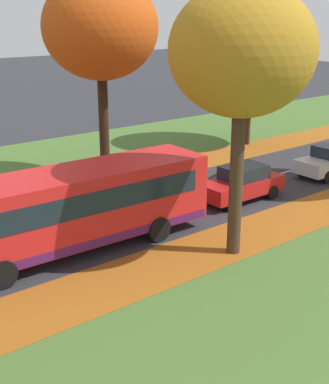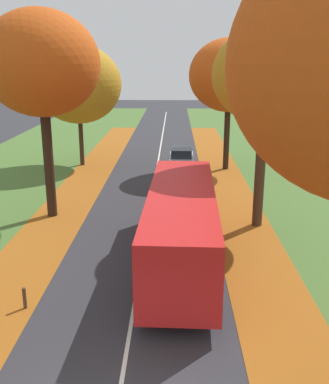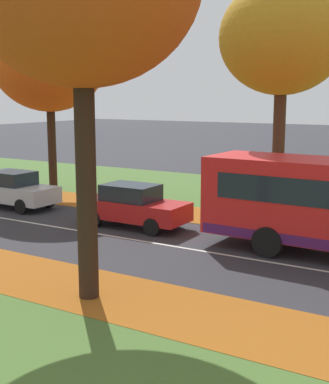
# 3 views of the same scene
# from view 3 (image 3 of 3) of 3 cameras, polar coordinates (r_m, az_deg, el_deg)

# --- Properties ---
(leaf_litter_left) EXTENTS (2.80, 60.00, 0.00)m
(leaf_litter_left) POSITION_cam_3_polar(r_m,az_deg,el_deg) (14.14, -8.28, -10.16)
(leaf_litter_left) COLOR #9E5619
(leaf_litter_left) RESTS_ON grass_verge_left
(grass_verge_right) EXTENTS (12.00, 90.00, 0.01)m
(grass_verge_right) POSITION_cam_3_polar(r_m,az_deg,el_deg) (28.45, -0.04, 0.26)
(grass_verge_right) COLOR #476B2D
(grass_verge_right) RESTS_ON ground
(leaf_litter_right) EXTENTS (2.80, 60.00, 0.00)m
(leaf_litter_right) POSITION_cam_3_polar(r_m,az_deg,el_deg) (21.73, 7.27, -2.91)
(leaf_litter_right) COLOR #9E5619
(leaf_litter_right) RESTS_ON grass_verge_right
(road_centre_line) EXTENTS (0.12, 80.00, 0.01)m
(road_centre_line) POSITION_cam_3_polar(r_m,az_deg,el_deg) (21.28, -12.97, -3.39)
(road_centre_line) COLOR silver
(road_centre_line) RESTS_ON ground
(tree_right_near) EXTENTS (4.80, 4.80, 9.25)m
(tree_right_near) POSITION_cam_3_polar(r_m,az_deg,el_deg) (21.38, 12.48, 15.69)
(tree_right_near) COLOR #422D1E
(tree_right_near) RESTS_ON ground
(tree_right_mid) EXTENTS (5.59, 5.59, 9.18)m
(tree_right_mid) POSITION_cam_3_polar(r_m,az_deg,el_deg) (27.16, -12.24, 13.63)
(tree_right_mid) COLOR black
(tree_right_mid) RESTS_ON ground
(car_red_lead) EXTENTS (1.79, 4.20, 1.62)m
(car_red_lead) POSITION_cam_3_polar(r_m,az_deg,el_deg) (20.28, -3.34, -1.46)
(car_red_lead) COLOR #B21919
(car_red_lead) RESTS_ON ground
(car_silver_following) EXTENTS (1.85, 4.23, 1.62)m
(car_silver_following) POSITION_cam_3_polar(r_m,az_deg,el_deg) (24.72, -15.84, 0.27)
(car_silver_following) COLOR #B7BABF
(car_silver_following) RESTS_ON ground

